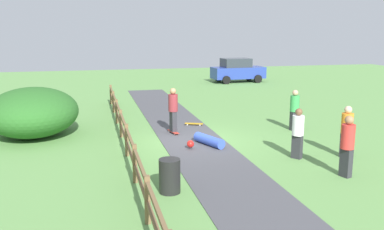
{
  "coord_description": "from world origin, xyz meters",
  "views": [
    {
      "loc": [
        -3.67,
        -14.91,
        4.17
      ],
      "look_at": [
        -0.01,
        0.12,
        1.0
      ],
      "focal_mm": 39.06,
      "sensor_mm": 36.0,
      "label": 1
    }
  ],
  "objects_px": {
    "bystander_green": "(295,108)",
    "parked_car_blue": "(237,70)",
    "skater_riding": "(173,108)",
    "bystander_orange": "(347,129)",
    "bush_large": "(33,112)",
    "bystander_white": "(298,131)",
    "skater_fallen": "(207,141)",
    "skateboard_loose": "(194,124)",
    "bystander_red": "(347,143)",
    "trash_bin": "(170,176)"
  },
  "relations": [
    {
      "from": "skater_riding",
      "to": "bystander_red",
      "type": "relative_size",
      "value": 1.03
    },
    {
      "from": "bystander_orange",
      "to": "bystander_red",
      "type": "height_order",
      "value": "bystander_red"
    },
    {
      "from": "bush_large",
      "to": "parked_car_blue",
      "type": "xyz_separation_m",
      "value": [
        13.81,
        14.52,
        -0.01
      ]
    },
    {
      "from": "skater_riding",
      "to": "bystander_orange",
      "type": "bearing_deg",
      "value": -42.4
    },
    {
      "from": "bystander_white",
      "to": "bush_large",
      "type": "bearing_deg",
      "value": 149.28
    },
    {
      "from": "trash_bin",
      "to": "bystander_red",
      "type": "relative_size",
      "value": 0.5
    },
    {
      "from": "bush_large",
      "to": "bystander_white",
      "type": "height_order",
      "value": "bush_large"
    },
    {
      "from": "bystander_white",
      "to": "bystander_orange",
      "type": "distance_m",
      "value": 1.63
    },
    {
      "from": "bystander_red",
      "to": "parked_car_blue",
      "type": "height_order",
      "value": "parked_car_blue"
    },
    {
      "from": "bystander_white",
      "to": "bystander_orange",
      "type": "bearing_deg",
      "value": -10.19
    },
    {
      "from": "bystander_white",
      "to": "bystander_green",
      "type": "xyz_separation_m",
      "value": [
        1.75,
        3.64,
        0.02
      ]
    },
    {
      "from": "parked_car_blue",
      "to": "bush_large",
      "type": "bearing_deg",
      "value": -133.57
    },
    {
      "from": "skateboard_loose",
      "to": "bystander_orange",
      "type": "distance_m",
      "value": 6.91
    },
    {
      "from": "trash_bin",
      "to": "skateboard_loose",
      "type": "distance_m",
      "value": 7.77
    },
    {
      "from": "bush_large",
      "to": "bystander_green",
      "type": "relative_size",
      "value": 2.47
    },
    {
      "from": "bystander_green",
      "to": "bystander_red",
      "type": "height_order",
      "value": "bystander_red"
    },
    {
      "from": "bystander_green",
      "to": "bystander_red",
      "type": "bearing_deg",
      "value": -102.42
    },
    {
      "from": "bystander_orange",
      "to": "skater_riding",
      "type": "bearing_deg",
      "value": 137.6
    },
    {
      "from": "skateboard_loose",
      "to": "parked_car_blue",
      "type": "distance_m",
      "value": 16.01
    },
    {
      "from": "skater_riding",
      "to": "skater_fallen",
      "type": "xyz_separation_m",
      "value": [
        0.86,
        -2.08,
        -0.86
      ]
    },
    {
      "from": "skateboard_loose",
      "to": "bystander_green",
      "type": "height_order",
      "value": "bystander_green"
    },
    {
      "from": "skater_fallen",
      "to": "bystander_red",
      "type": "distance_m",
      "value": 5.11
    },
    {
      "from": "skateboard_loose",
      "to": "bystander_red",
      "type": "xyz_separation_m",
      "value": [
        2.67,
        -7.39,
        0.91
      ]
    },
    {
      "from": "bystander_green",
      "to": "parked_car_blue",
      "type": "xyz_separation_m",
      "value": [
        3.27,
        16.1,
        0.01
      ]
    },
    {
      "from": "skater_riding",
      "to": "bystander_green",
      "type": "xyz_separation_m",
      "value": [
        5.07,
        -0.57,
        -0.12
      ]
    },
    {
      "from": "trash_bin",
      "to": "skater_fallen",
      "type": "bearing_deg",
      "value": 61.87
    },
    {
      "from": "parked_car_blue",
      "to": "bystander_red",
      "type": "bearing_deg",
      "value": -101.71
    },
    {
      "from": "bystander_orange",
      "to": "trash_bin",
      "type": "bearing_deg",
      "value": -165.41
    },
    {
      "from": "bush_large",
      "to": "bystander_orange",
      "type": "xyz_separation_m",
      "value": [
        10.4,
        -5.51,
        -0.01
      ]
    },
    {
      "from": "bush_large",
      "to": "bystander_white",
      "type": "bearing_deg",
      "value": -30.72
    },
    {
      "from": "skateboard_loose",
      "to": "bystander_white",
      "type": "bearing_deg",
      "value": -68.53
    },
    {
      "from": "skater_fallen",
      "to": "bystander_green",
      "type": "distance_m",
      "value": 4.54
    },
    {
      "from": "bystander_red",
      "to": "skater_riding",
      "type": "bearing_deg",
      "value": 121.99
    },
    {
      "from": "parked_car_blue",
      "to": "bystander_white",
      "type": "bearing_deg",
      "value": -104.27
    },
    {
      "from": "bush_large",
      "to": "bystander_green",
      "type": "distance_m",
      "value": 10.66
    },
    {
      "from": "bush_large",
      "to": "trash_bin",
      "type": "xyz_separation_m",
      "value": [
        4.17,
        -7.13,
        -0.52
      ]
    },
    {
      "from": "skater_riding",
      "to": "bystander_red",
      "type": "bearing_deg",
      "value": -58.01
    },
    {
      "from": "skater_riding",
      "to": "bystander_orange",
      "type": "distance_m",
      "value": 6.67
    },
    {
      "from": "skater_riding",
      "to": "bystander_red",
      "type": "height_order",
      "value": "skater_riding"
    },
    {
      "from": "trash_bin",
      "to": "skater_fallen",
      "type": "distance_m",
      "value": 4.59
    },
    {
      "from": "skateboard_loose",
      "to": "bystander_green",
      "type": "relative_size",
      "value": 0.48
    },
    {
      "from": "bush_large",
      "to": "bystander_red",
      "type": "relative_size",
      "value": 2.36
    },
    {
      "from": "trash_bin",
      "to": "skater_fallen",
      "type": "xyz_separation_m",
      "value": [
        2.16,
        4.04,
        -0.25
      ]
    },
    {
      "from": "bystander_green",
      "to": "bush_large",
      "type": "bearing_deg",
      "value": 171.46
    },
    {
      "from": "skater_riding",
      "to": "bystander_green",
      "type": "height_order",
      "value": "skater_riding"
    },
    {
      "from": "bystander_white",
      "to": "bystander_orange",
      "type": "xyz_separation_m",
      "value": [
        1.61,
        -0.29,
        0.04
      ]
    },
    {
      "from": "bystander_green",
      "to": "parked_car_blue",
      "type": "bearing_deg",
      "value": 78.54
    },
    {
      "from": "bystander_white",
      "to": "bystander_green",
      "type": "bearing_deg",
      "value": 64.28
    },
    {
      "from": "trash_bin",
      "to": "bush_large",
      "type": "bearing_deg",
      "value": 120.3
    },
    {
      "from": "bystander_green",
      "to": "bystander_orange",
      "type": "bearing_deg",
      "value": -92.13
    }
  ]
}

